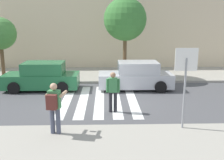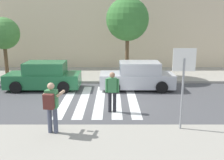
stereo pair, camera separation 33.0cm
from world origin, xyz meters
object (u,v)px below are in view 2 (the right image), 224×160
Objects in this scene: photographer_with_backpack at (51,104)px; street_tree_west at (4,34)px; pedestrian_crossing at (112,90)px; parked_car_silver at (137,76)px; parked_car_green at (44,76)px; stop_sign at (184,71)px; street_tree_center at (127,20)px.

street_tree_west is (-5.04, 9.02, 1.78)m from photographer_with_backpack.
pedestrian_crossing is 9.83m from street_tree_west.
pedestrian_crossing reaches higher than parked_car_silver.
parked_car_green is 1.00× the size of parked_car_silver.
parked_car_silver is (-0.95, 5.82, -1.45)m from stop_sign.
street_tree_center is (-1.41, 8.36, 1.66)m from stop_sign.
parked_car_silver is at bearing -79.84° from street_tree_center.
street_tree_west is (-3.20, 2.81, 2.22)m from parked_car_green.
street_tree_west is (-7.03, 6.58, 1.97)m from pedestrian_crossing.
pedestrian_crossing is 7.00m from street_tree_center.
photographer_with_backpack is at bearing -174.99° from stop_sign.
stop_sign is at bearing -80.45° from street_tree_center.
parked_car_silver is 1.06× the size of street_tree_west.
pedestrian_crossing is 0.34× the size of street_tree_center.
photographer_with_backpack is 9.61m from street_tree_center.
photographer_with_backpack reaches higher than parked_car_green.
parked_car_green is (-1.84, 6.21, -0.44)m from photographer_with_backpack.
parked_car_silver is at bearing -18.39° from street_tree_west.
parked_car_green is at bearing -41.29° from street_tree_west.
photographer_with_backpack is 1.00× the size of pedestrian_crossing.
street_tree_center reaches higher than stop_sign.
pedestrian_crossing is at bearing -110.62° from parked_car_silver.
stop_sign is at bearing 5.01° from photographer_with_backpack.
street_tree_west is at bearing 178.03° from street_tree_center.
parked_car_silver is (5.25, 0.00, 0.00)m from parked_car_green.
pedestrian_crossing is (1.99, 2.43, -0.19)m from photographer_with_backpack.
photographer_with_backpack is at bearing -129.31° from pedestrian_crossing.
street_tree_center is at bearing -1.97° from street_tree_west.
photographer_with_backpack is 3.15m from pedestrian_crossing.
stop_sign is 1.62× the size of pedestrian_crossing.
pedestrian_crossing is at bearing 139.18° from stop_sign.
parked_car_silver is (3.41, 6.21, -0.44)m from photographer_with_backpack.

